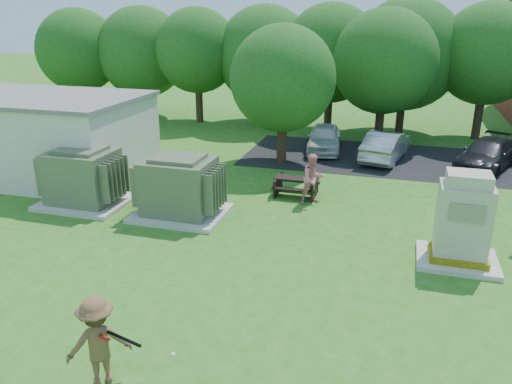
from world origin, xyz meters
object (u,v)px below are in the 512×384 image
(car_dark, at_px, (487,154))
(transformer_right, at_px, (180,188))
(generator_cabinet, at_px, (462,225))
(car_white, at_px, (324,138))
(transformer_left, at_px, (83,178))
(car_silver_a, at_px, (386,145))
(picnic_table, at_px, (296,184))
(batter, at_px, (98,342))
(person_at_picnic, at_px, (313,179))

(car_dark, bearing_deg, transformer_right, -116.82)
(transformer_right, height_order, generator_cabinet, generator_cabinet)
(car_white, bearing_deg, car_dark, -13.04)
(transformer_left, xyz_separation_m, car_white, (7.04, 9.57, -0.31))
(car_dark, bearing_deg, car_silver_a, -158.31)
(picnic_table, distance_m, car_dark, 9.24)
(batter, bearing_deg, transformer_right, -112.87)
(car_dark, bearing_deg, generator_cabinet, -77.37)
(generator_cabinet, height_order, car_white, generator_cabinet)
(transformer_left, height_order, transformer_right, same)
(picnic_table, xyz_separation_m, car_white, (0.00, 6.56, 0.23))
(car_silver_a, relative_size, car_dark, 0.95)
(picnic_table, distance_m, person_at_picnic, 1.06)
(generator_cabinet, bearing_deg, car_white, 117.00)
(transformer_left, bearing_deg, picnic_table, 23.18)
(car_silver_a, distance_m, car_dark, 4.31)
(batter, xyz_separation_m, car_dark, (8.62, 16.55, -0.26))
(transformer_left, xyz_separation_m, person_at_picnic, (7.76, 2.40, -0.06))
(car_silver_a, height_order, car_dark, car_silver_a)
(generator_cabinet, xyz_separation_m, car_dark, (1.91, 9.65, -0.50))
(generator_cabinet, relative_size, picnic_table, 1.59)
(car_silver_a, bearing_deg, transformer_right, 65.88)
(transformer_left, distance_m, person_at_picnic, 8.12)
(transformer_left, relative_size, picnic_table, 1.84)
(person_at_picnic, distance_m, car_white, 7.22)
(transformer_left, xyz_separation_m, batter, (5.69, -7.86, -0.07))
(car_white, bearing_deg, batter, -100.61)
(generator_cabinet, height_order, car_silver_a, generator_cabinet)
(person_at_picnic, bearing_deg, transformer_right, 173.23)
(car_silver_a, bearing_deg, car_white, -2.14)
(picnic_table, distance_m, car_white, 6.56)
(picnic_table, bearing_deg, car_silver_a, 63.05)
(transformer_left, relative_size, transformer_right, 1.00)
(picnic_table, distance_m, car_silver_a, 6.56)
(generator_cabinet, xyz_separation_m, car_white, (-5.36, 10.52, -0.47))
(transformer_left, bearing_deg, batter, -54.08)
(generator_cabinet, height_order, batter, generator_cabinet)
(transformer_left, xyz_separation_m, transformer_right, (3.70, 0.00, 0.00))
(car_dark, bearing_deg, car_white, -163.00)
(batter, height_order, car_white, batter)
(transformer_left, distance_m, car_dark, 16.75)
(batter, distance_m, car_silver_a, 17.27)
(generator_cabinet, distance_m, picnic_table, 6.71)
(transformer_left, distance_m, picnic_table, 7.67)
(car_white, bearing_deg, picnic_table, -96.20)
(generator_cabinet, distance_m, person_at_picnic, 5.72)
(transformer_right, relative_size, car_silver_a, 0.72)
(transformer_right, xyz_separation_m, picnic_table, (3.34, 3.01, -0.53))
(transformer_left, bearing_deg, person_at_picnic, 17.16)
(generator_cabinet, bearing_deg, car_dark, 78.79)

